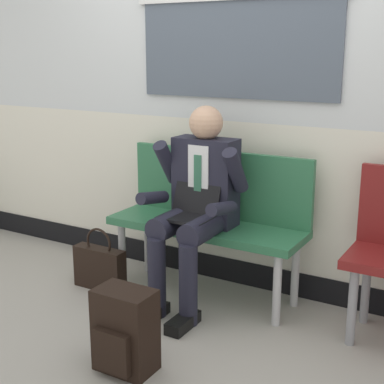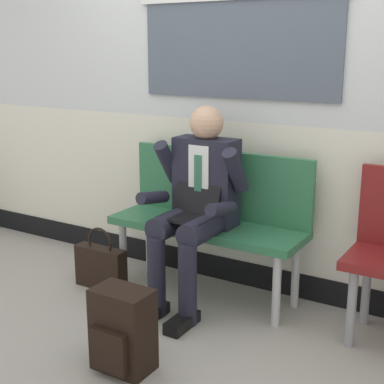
{
  "view_description": "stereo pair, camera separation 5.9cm",
  "coord_description": "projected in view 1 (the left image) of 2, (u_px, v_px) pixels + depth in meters",
  "views": [
    {
      "loc": [
        1.62,
        -2.76,
        1.58
      ],
      "look_at": [
        -0.02,
        0.03,
        0.75
      ],
      "focal_mm": 52.38,
      "sensor_mm": 36.0,
      "label": 1
    },
    {
      "loc": [
        1.67,
        -2.73,
        1.58
      ],
      "look_at": [
        -0.02,
        0.03,
        0.75
      ],
      "focal_mm": 52.38,
      "sensor_mm": 36.0,
      "label": 2
    }
  ],
  "objects": [
    {
      "name": "bench_with_person",
      "position": [
        211.0,
        212.0,
        3.63
      ],
      "size": [
        1.28,
        0.42,
        0.94
      ],
      "color": "#2D6B47",
      "rests_on": "ground"
    },
    {
      "name": "person_seated",
      "position": [
        196.0,
        202.0,
        3.43
      ],
      "size": [
        0.57,
        0.7,
        1.25
      ],
      "color": "#1E1E2D",
      "rests_on": "ground"
    },
    {
      "name": "station_wall",
      "position": [
        237.0,
        81.0,
        3.63
      ],
      "size": [
        5.53,
        0.17,
        2.76
      ],
      "color": "silver",
      "rests_on": "ground"
    },
    {
      "name": "backpack",
      "position": [
        125.0,
        332.0,
        2.79
      ],
      "size": [
        0.3,
        0.23,
        0.43
      ],
      "color": "black",
      "rests_on": "ground"
    },
    {
      "name": "ground_plane",
      "position": [
        192.0,
        309.0,
        3.49
      ],
      "size": [
        18.0,
        18.0,
        0.0
      ],
      "primitive_type": "plane",
      "color": "#9E9991"
    },
    {
      "name": "handbag",
      "position": [
        100.0,
        267.0,
        3.77
      ],
      "size": [
        0.38,
        0.1,
        0.43
      ],
      "color": "black",
      "rests_on": "ground"
    }
  ]
}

